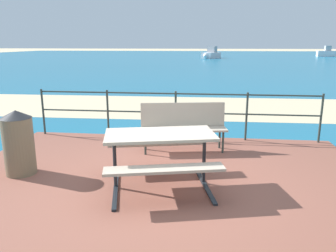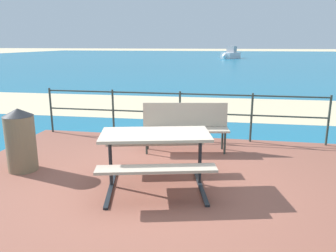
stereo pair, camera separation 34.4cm
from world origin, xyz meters
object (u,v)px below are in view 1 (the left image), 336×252
object	(u,v)px
park_bench	(183,123)
boat_mid	(211,54)
trash_bin	(19,142)
boat_near	(330,53)
picnic_table	(160,146)

from	to	relation	value
park_bench	boat_mid	size ratio (longest dim) A/B	0.37
trash_bin	boat_near	size ratio (longest dim) A/B	0.25
park_bench	trash_bin	size ratio (longest dim) A/B	1.62
picnic_table	trash_bin	size ratio (longest dim) A/B	1.77
picnic_table	boat_mid	xyz separation A→B (m)	(1.18, 42.35, -0.11)
picnic_table	trash_bin	world-z (taller)	trash_bin
trash_bin	boat_near	distance (m)	55.17
picnic_table	park_bench	xyz separation A→B (m)	(0.21, 1.68, -0.07)
boat_near	park_bench	bearing A→B (deg)	-105.99
boat_near	boat_mid	distance (m)	20.27
trash_bin	boat_mid	size ratio (longest dim) A/B	0.23
picnic_table	boat_near	size ratio (longest dim) A/B	0.44
park_bench	trash_bin	world-z (taller)	trash_bin
park_bench	boat_near	size ratio (longest dim) A/B	0.40
park_bench	boat_mid	distance (m)	40.68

